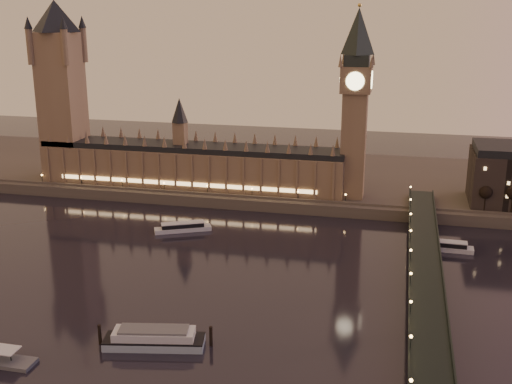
# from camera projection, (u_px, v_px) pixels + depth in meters

# --- Properties ---
(ground) EXTENTS (700.00, 700.00, 0.00)m
(ground) POSITION_uv_depth(u_px,v_px,m) (191.00, 286.00, 259.35)
(ground) COLOR black
(ground) RESTS_ON ground
(far_embankment) EXTENTS (560.00, 130.00, 6.00)m
(far_embankment) POSITION_uv_depth(u_px,v_px,m) (319.00, 179.00, 406.26)
(far_embankment) COLOR #423D35
(far_embankment) RESTS_ON ground
(palace_of_westminster) EXTENTS (180.00, 26.62, 52.00)m
(palace_of_westminster) POSITION_uv_depth(u_px,v_px,m) (191.00, 160.00, 375.02)
(palace_of_westminster) COLOR brown
(palace_of_westminster) RESTS_ON ground
(victoria_tower) EXTENTS (31.68, 31.68, 118.00)m
(victoria_tower) POSITION_uv_depth(u_px,v_px,m) (60.00, 81.00, 379.90)
(victoria_tower) COLOR brown
(victoria_tower) RESTS_ON ground
(big_ben) EXTENTS (17.68, 17.68, 104.00)m
(big_ben) POSITION_uv_depth(u_px,v_px,m) (356.00, 93.00, 342.76)
(big_ben) COLOR brown
(big_ben) RESTS_ON ground
(westminster_bridge) EXTENTS (13.20, 260.00, 15.30)m
(westminster_bridge) POSITION_uv_depth(u_px,v_px,m) (425.00, 295.00, 237.97)
(westminster_bridge) COLOR black
(westminster_bridge) RESTS_ON ground
(bare_tree_0) EXTENTS (6.83, 6.83, 13.88)m
(bare_tree_0) POSITION_uv_depth(u_px,v_px,m) (484.00, 192.00, 330.08)
(bare_tree_0) COLOR black
(bare_tree_0) RESTS_ON ground
(cruise_boat_a) EXTENTS (28.05, 17.81, 4.51)m
(cruise_boat_a) POSITION_uv_depth(u_px,v_px,m) (183.00, 227.00, 321.23)
(cruise_boat_a) COLOR silver
(cruise_boat_a) RESTS_ON ground
(cruise_boat_b) EXTENTS (24.89, 6.93, 4.56)m
(cruise_boat_b) POSITION_uv_depth(u_px,v_px,m) (446.00, 246.00, 296.08)
(cruise_boat_b) COLOR silver
(cruise_boat_b) RESTS_ON ground
(moored_barge) EXTENTS (37.71, 15.51, 7.04)m
(moored_barge) POSITION_uv_depth(u_px,v_px,m) (154.00, 338.00, 212.54)
(moored_barge) COLOR #94ACBC
(moored_barge) RESTS_ON ground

